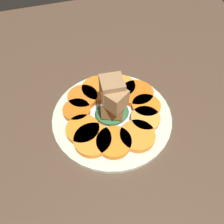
# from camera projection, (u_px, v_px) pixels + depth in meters

# --- Properties ---
(table_slab) EXTENTS (1.20, 1.20, 0.02)m
(table_slab) POSITION_uv_depth(u_px,v_px,m) (112.00, 120.00, 0.52)
(table_slab) COLOR #4C3828
(table_slab) RESTS_ON ground
(plate) EXTENTS (0.28, 0.28, 0.01)m
(plate) POSITION_uv_depth(u_px,v_px,m) (112.00, 116.00, 0.51)
(plate) COLOR beige
(plate) RESTS_ON table_slab
(carrot_slice_0) EXTENTS (0.08, 0.08, 0.01)m
(carrot_slice_0) POSITION_uv_depth(u_px,v_px,m) (120.00, 87.00, 0.55)
(carrot_slice_0) COLOR orange
(carrot_slice_0) RESTS_ON plate
(carrot_slice_1) EXTENTS (0.08, 0.08, 0.01)m
(carrot_slice_1) POSITION_uv_depth(u_px,v_px,m) (99.00, 89.00, 0.55)
(carrot_slice_1) COLOR orange
(carrot_slice_1) RESTS_ON plate
(carrot_slice_2) EXTENTS (0.07, 0.07, 0.01)m
(carrot_slice_2) POSITION_uv_depth(u_px,v_px,m) (83.00, 97.00, 0.53)
(carrot_slice_2) COLOR orange
(carrot_slice_2) RESTS_ON plate
(carrot_slice_3) EXTENTS (0.06, 0.06, 0.01)m
(carrot_slice_3) POSITION_uv_depth(u_px,v_px,m) (77.00, 111.00, 0.51)
(carrot_slice_3) COLOR orange
(carrot_slice_3) RESTS_ON plate
(carrot_slice_4) EXTENTS (0.07, 0.07, 0.01)m
(carrot_slice_4) POSITION_uv_depth(u_px,v_px,m) (83.00, 130.00, 0.47)
(carrot_slice_4) COLOR orange
(carrot_slice_4) RESTS_ON plate
(carrot_slice_5) EXTENTS (0.08, 0.08, 0.01)m
(carrot_slice_5) POSITION_uv_depth(u_px,v_px,m) (93.00, 140.00, 0.46)
(carrot_slice_5) COLOR orange
(carrot_slice_5) RESTS_ON plate
(carrot_slice_6) EXTENTS (0.07, 0.07, 0.01)m
(carrot_slice_6) POSITION_uv_depth(u_px,v_px,m) (114.00, 142.00, 0.45)
(carrot_slice_6) COLOR orange
(carrot_slice_6) RESTS_ON plate
(carrot_slice_7) EXTENTS (0.08, 0.08, 0.01)m
(carrot_slice_7) POSITION_uv_depth(u_px,v_px,m) (137.00, 136.00, 0.46)
(carrot_slice_7) COLOR orange
(carrot_slice_7) RESTS_ON plate
(carrot_slice_8) EXTENTS (0.07, 0.07, 0.01)m
(carrot_slice_8) POSITION_uv_depth(u_px,v_px,m) (145.00, 119.00, 0.49)
(carrot_slice_8) COLOR #F99539
(carrot_slice_8) RESTS_ON plate
(carrot_slice_9) EXTENTS (0.07, 0.07, 0.01)m
(carrot_slice_9) POSITION_uv_depth(u_px,v_px,m) (146.00, 106.00, 0.51)
(carrot_slice_9) COLOR orange
(carrot_slice_9) RESTS_ON plate
(carrot_slice_10) EXTENTS (0.08, 0.08, 0.01)m
(carrot_slice_10) POSITION_uv_depth(u_px,v_px,m) (137.00, 94.00, 0.54)
(carrot_slice_10) COLOR orange
(carrot_slice_10) RESTS_ON plate
(center_pile) EXTENTS (0.08, 0.08, 0.11)m
(center_pile) POSITION_uv_depth(u_px,v_px,m) (113.00, 102.00, 0.47)
(center_pile) COLOR #2D6033
(center_pile) RESTS_ON plate
(fork) EXTENTS (0.19, 0.03, 0.00)m
(fork) POSITION_uv_depth(u_px,v_px,m) (105.00, 91.00, 0.55)
(fork) COLOR silver
(fork) RESTS_ON plate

